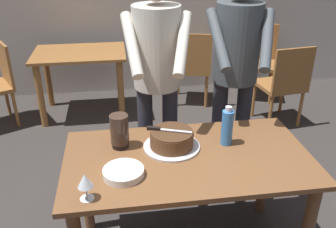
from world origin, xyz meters
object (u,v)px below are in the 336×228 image
object	(u,v)px
wine_glass_near	(85,182)
background_table	(81,66)
main_dining_table	(188,174)
plate_stack	(123,172)
hurricane_lamp	(120,131)
person_standing_beside	(236,64)
background_chair_0	(258,58)
background_chair_3	(192,65)
cake_knife	(160,129)
background_chair_1	(284,83)
cake_on_platter	(172,140)
water_bottle	(227,127)
person_cutting_cake	(157,69)

from	to	relation	value
wine_glass_near	background_table	distance (m)	2.57
main_dining_table	background_table	xyz separation A→B (m)	(-0.77, 2.25, -0.05)
plate_stack	hurricane_lamp	bearing A→B (deg)	91.39
person_standing_beside	background_chair_0	size ratio (longest dim) A/B	1.91
background_chair_0	background_chair_3	size ratio (longest dim) A/B	1.00
plate_stack	person_standing_beside	xyz separation A→B (m)	(0.84, 0.76, 0.31)
cake_knife	plate_stack	distance (m)	0.37
person_standing_beside	background_chair_3	xyz separation A→B (m)	(0.06, 1.71, -0.58)
background_chair_0	background_chair_1	size ratio (longest dim) A/B	1.00
background_chair_0	background_chair_3	distance (m)	0.89
wine_glass_near	person_standing_beside	distance (m)	1.40
main_dining_table	hurricane_lamp	world-z (taller)	hurricane_lamp
cake_knife	wine_glass_near	distance (m)	0.60
background_table	background_chair_3	size ratio (longest dim) A/B	1.11
main_dining_table	cake_on_platter	size ratio (longest dim) A/B	4.19
main_dining_table	water_bottle	bearing A→B (deg)	22.17
background_table	cake_knife	bearing A→B (deg)	-73.49
background_chair_0	background_chair_1	world-z (taller)	same
person_cutting_cake	person_standing_beside	size ratio (longest dim) A/B	1.00
background_chair_0	cake_knife	bearing A→B (deg)	-123.40
cake_on_platter	plate_stack	world-z (taller)	cake_on_platter
background_table	background_chair_3	bearing A→B (deg)	3.95
plate_stack	person_cutting_cake	world-z (taller)	person_cutting_cake
person_cutting_cake	background_table	distance (m)	1.85
background_chair_0	wine_glass_near	bearing A→B (deg)	-125.15
cake_on_platter	plate_stack	size ratio (longest dim) A/B	1.55
wine_glass_near	hurricane_lamp	bearing A→B (deg)	69.31
background_table	main_dining_table	bearing A→B (deg)	-71.04
cake_on_platter	person_standing_beside	bearing A→B (deg)	43.92
person_cutting_cake	person_standing_beside	world-z (taller)	same
plate_stack	person_cutting_cake	size ratio (longest dim) A/B	0.13
person_standing_beside	background_table	xyz separation A→B (m)	(-1.23, 1.62, -0.50)
hurricane_lamp	background_table	size ratio (longest dim) A/B	0.21
cake_knife	background_chair_3	distance (m)	2.33
plate_stack	background_chair_3	bearing A→B (deg)	70.07
cake_knife	water_bottle	world-z (taller)	water_bottle
person_standing_beside	background_chair_3	distance (m)	1.80
wine_glass_near	water_bottle	world-z (taller)	water_bottle
hurricane_lamp	background_chair_0	bearing A→B (deg)	52.43
main_dining_table	water_bottle	distance (m)	0.37
plate_stack	background_chair_3	world-z (taller)	background_chair_3
cake_knife	person_standing_beside	bearing A→B (deg)	39.17
plate_stack	background_chair_1	bearing A→B (deg)	45.57
main_dining_table	background_chair_3	distance (m)	2.40
water_bottle	cake_knife	bearing A→B (deg)	175.49
cake_knife	plate_stack	world-z (taller)	cake_knife
main_dining_table	background_chair_3	size ratio (longest dim) A/B	1.58
hurricane_lamp	cake_knife	bearing A→B (deg)	-6.38
main_dining_table	person_standing_beside	bearing A→B (deg)	53.85
cake_on_platter	background_chair_1	distance (m)	2.12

